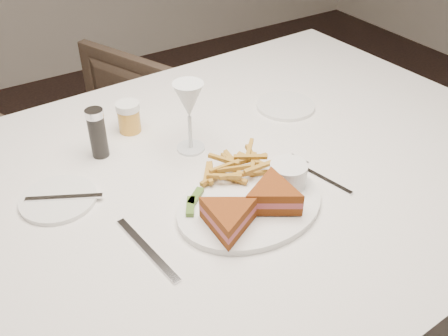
% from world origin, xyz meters
% --- Properties ---
extents(table, '(1.67, 1.16, 0.75)m').
position_xyz_m(table, '(-0.14, 0.18, 0.38)').
color(table, silver).
rests_on(table, ground).
extents(chair_far, '(0.84, 0.82, 0.68)m').
position_xyz_m(chair_far, '(-0.17, 1.11, 0.34)').
color(chair_far, '#4B3A2E').
rests_on(chair_far, ground).
extents(table_setting, '(0.81, 0.62, 0.18)m').
position_xyz_m(table_setting, '(-0.14, 0.14, 0.79)').
color(table_setting, white).
rests_on(table_setting, table).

